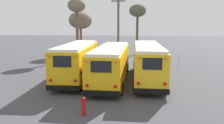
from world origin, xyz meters
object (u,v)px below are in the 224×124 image
object	(u,v)px
school_bus_0	(78,60)
school_bus_2	(147,61)
fire_hydrant	(84,106)
school_bus_1	(111,62)
bare_tree_0	(77,8)
bare_tree_1	(80,21)
utility_pole	(118,27)
bare_tree_2	(138,12)

from	to	relation	value
school_bus_0	school_bus_2	size ratio (longest dim) A/B	0.96
school_bus_2	fire_hydrant	size ratio (longest dim) A/B	10.09
school_bus_1	school_bus_2	size ratio (longest dim) A/B	1.02
bare_tree_0	bare_tree_1	world-z (taller)	bare_tree_0
utility_pole	fire_hydrant	xyz separation A→B (m)	(-0.31, -17.52, -4.12)
school_bus_1	bare_tree_1	bearing A→B (deg)	113.12
school_bus_1	school_bus_2	bearing A→B (deg)	12.13
bare_tree_0	bare_tree_2	xyz separation A→B (m)	(8.53, 5.52, -0.25)
utility_pole	bare_tree_1	xyz separation A→B (m)	(-6.79, 6.69, 0.92)
school_bus_0	bare_tree_2	bearing A→B (deg)	72.94
utility_pole	bare_tree_0	world-z (taller)	utility_pole
utility_pole	fire_hydrant	world-z (taller)	utility_pole
bare_tree_0	bare_tree_1	xyz separation A→B (m)	(-0.69, 4.45, -1.63)
school_bus_1	bare_tree_1	distance (m)	18.49
bare_tree_0	bare_tree_2	bearing A→B (deg)	32.92
school_bus_2	bare_tree_0	distance (m)	15.91
school_bus_1	school_bus_2	world-z (taller)	school_bus_2
utility_pole	bare_tree_2	xyz separation A→B (m)	(2.43, 7.77, 2.29)
utility_pole	bare_tree_2	distance (m)	8.45
school_bus_2	bare_tree_1	distance (m)	19.33
school_bus_1	bare_tree_2	distance (m)	18.58
utility_pole	fire_hydrant	size ratio (longest dim) A/B	8.66
utility_pole	bare_tree_1	world-z (taller)	utility_pole
bare_tree_1	school_bus_2	bearing A→B (deg)	-57.31
utility_pole	bare_tree_1	distance (m)	9.58
school_bus_1	utility_pole	size ratio (longest dim) A/B	1.19
school_bus_1	fire_hydrant	world-z (taller)	school_bus_1
school_bus_1	bare_tree_1	xyz separation A→B (m)	(-7.10, 16.62, 3.91)
bare_tree_1	bare_tree_2	distance (m)	9.38
bare_tree_0	bare_tree_1	distance (m)	4.79
school_bus_2	utility_pole	world-z (taller)	utility_pole
school_bus_0	school_bus_1	size ratio (longest dim) A/B	0.95
school_bus_0	bare_tree_0	xyz separation A→B (m)	(-3.28, 11.61, 5.45)
school_bus_2	school_bus_0	bearing A→B (deg)	-178.92
school_bus_1	bare_tree_2	xyz separation A→B (m)	(2.12, 17.69, 5.28)
bare_tree_1	fire_hydrant	bearing A→B (deg)	-75.02
school_bus_0	bare_tree_1	world-z (taller)	bare_tree_1
fire_hydrant	bare_tree_0	bearing A→B (deg)	106.35
school_bus_0	bare_tree_1	distance (m)	16.98
bare_tree_1	bare_tree_2	bearing A→B (deg)	6.64
bare_tree_0	bare_tree_2	distance (m)	10.17
school_bus_1	fire_hydrant	size ratio (longest dim) A/B	10.28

